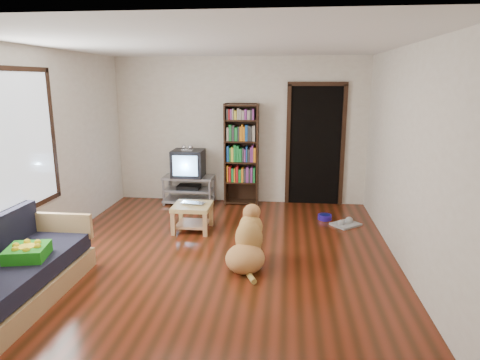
# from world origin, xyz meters

# --- Properties ---
(ground) EXTENTS (5.00, 5.00, 0.00)m
(ground) POSITION_xyz_m (0.00, 0.00, 0.00)
(ground) COLOR #5F2010
(ground) RESTS_ON ground
(ceiling) EXTENTS (5.00, 5.00, 0.00)m
(ceiling) POSITION_xyz_m (0.00, 0.00, 2.60)
(ceiling) COLOR white
(ceiling) RESTS_ON ground
(wall_back) EXTENTS (4.50, 0.00, 4.50)m
(wall_back) POSITION_xyz_m (0.00, 2.50, 1.30)
(wall_back) COLOR silver
(wall_back) RESTS_ON ground
(wall_front) EXTENTS (4.50, 0.00, 4.50)m
(wall_front) POSITION_xyz_m (0.00, -2.50, 1.30)
(wall_front) COLOR silver
(wall_front) RESTS_ON ground
(wall_left) EXTENTS (0.00, 5.00, 5.00)m
(wall_left) POSITION_xyz_m (-2.25, 0.00, 1.30)
(wall_left) COLOR silver
(wall_left) RESTS_ON ground
(wall_right) EXTENTS (0.00, 5.00, 5.00)m
(wall_right) POSITION_xyz_m (2.25, 0.00, 1.30)
(wall_right) COLOR silver
(wall_right) RESTS_ON ground
(green_cushion) EXTENTS (0.46, 0.46, 0.13)m
(green_cushion) POSITION_xyz_m (-1.75, -1.32, 0.48)
(green_cushion) COLOR #1D9C1C
(green_cushion) RESTS_ON sofa
(laptop) EXTENTS (0.39, 0.28, 0.03)m
(laptop) POSITION_xyz_m (-0.52, 0.79, 0.41)
(laptop) COLOR silver
(laptop) RESTS_ON coffee_table
(dog_bowl) EXTENTS (0.22, 0.22, 0.08)m
(dog_bowl) POSITION_xyz_m (1.49, 1.55, 0.04)
(dog_bowl) COLOR #26148D
(dog_bowl) RESTS_ON ground
(grey_rag) EXTENTS (0.51, 0.50, 0.03)m
(grey_rag) POSITION_xyz_m (1.79, 1.30, 0.01)
(grey_rag) COLOR #A8A8A8
(grey_rag) RESTS_ON ground
(window) EXTENTS (0.03, 1.46, 1.70)m
(window) POSITION_xyz_m (-2.23, -0.50, 1.50)
(window) COLOR white
(window) RESTS_ON wall_left
(doorway) EXTENTS (1.03, 0.05, 2.19)m
(doorway) POSITION_xyz_m (1.35, 2.48, 1.12)
(doorway) COLOR black
(doorway) RESTS_ON wall_back
(tv_stand) EXTENTS (0.90, 0.45, 0.50)m
(tv_stand) POSITION_xyz_m (-0.90, 2.25, 0.27)
(tv_stand) COLOR #99999E
(tv_stand) RESTS_ON ground
(crt_tv) EXTENTS (0.55, 0.52, 0.58)m
(crt_tv) POSITION_xyz_m (-0.90, 2.27, 0.74)
(crt_tv) COLOR black
(crt_tv) RESTS_ON tv_stand
(bookshelf) EXTENTS (0.60, 0.30, 1.80)m
(bookshelf) POSITION_xyz_m (0.05, 2.34, 1.00)
(bookshelf) COLOR black
(bookshelf) RESTS_ON ground
(sofa) EXTENTS (0.80, 1.80, 0.80)m
(sofa) POSITION_xyz_m (-1.87, -1.38, 0.26)
(sofa) COLOR tan
(sofa) RESTS_ON ground
(coffee_table) EXTENTS (0.55, 0.55, 0.40)m
(coffee_table) POSITION_xyz_m (-0.52, 0.82, 0.28)
(coffee_table) COLOR tan
(coffee_table) RESTS_ON ground
(dog) EXTENTS (0.54, 0.92, 0.75)m
(dog) POSITION_xyz_m (0.42, -0.33, 0.27)
(dog) COLOR tan
(dog) RESTS_ON ground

